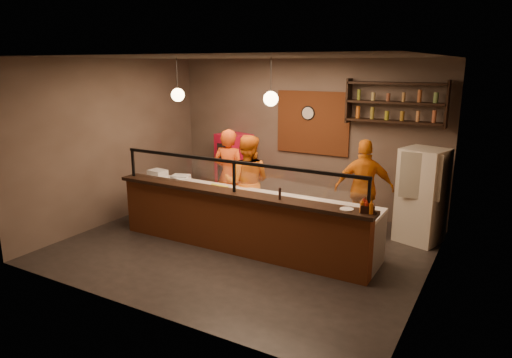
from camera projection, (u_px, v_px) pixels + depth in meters
The scene contains 29 objects.
floor at pixel (244, 246), 7.98m from camera, with size 6.00×6.00×0.00m, color black.
ceiling at pixel (243, 57), 7.20m from camera, with size 6.00×6.00×0.00m, color #3C362E.
wall_back at pixel (304, 136), 9.70m from camera, with size 6.00×6.00×0.00m, color brown.
wall_left at pixel (114, 142), 9.02m from camera, with size 5.00×5.00×0.00m, color brown.
wall_right at pixel (434, 178), 6.16m from camera, with size 5.00×5.00×0.00m, color brown.
wall_front at pixel (136, 192), 5.48m from camera, with size 6.00×6.00×0.00m, color brown.
brick_patch at pixel (313, 123), 9.50m from camera, with size 1.60×0.04×1.30m, color brown.
service_counter at pixel (235, 224), 7.61m from camera, with size 4.60×0.25×1.00m, color brown.
counter_ledge at pixel (234, 194), 7.48m from camera, with size 4.70×0.37×0.06m, color black.
worktop_cabinet at pixel (250, 220), 8.05m from camera, with size 4.60×0.75×0.85m, color gray.
worktop at pixel (250, 195), 7.94m from camera, with size 4.60×0.75×0.05m, color silver.
sneeze_guard at pixel (234, 173), 7.39m from camera, with size 4.50×0.05×0.52m.
wall_shelving at pixel (396, 103), 8.44m from camera, with size 1.84×0.28×0.85m.
wall_clock at pixel (308, 113), 9.49m from camera, with size 0.30×0.30×0.04m, color black.
pendant_left at pixel (178, 95), 8.24m from camera, with size 0.24×0.24×0.77m.
pendant_right at pixel (271, 99), 7.33m from camera, with size 0.24×0.24×0.77m.
cook_left at pixel (229, 175), 9.14m from camera, with size 0.68×0.45×1.86m, color #E34E15.
cook_mid at pixel (247, 183), 8.63m from camera, with size 0.89×0.69×1.82m, color orange.
cook_right at pixel (364, 189), 8.24m from camera, with size 1.06×0.44×1.80m, color orange.
fridge at pixel (422, 196), 8.02m from camera, with size 0.70×0.65×1.68m, color beige.
red_cooler at pixel (234, 169), 10.34m from camera, with size 0.67×0.62×1.57m, color red.
pizza_dough at pixel (303, 202), 7.45m from camera, with size 0.52×0.52×0.01m, color white.
prep_tub_a at pixel (181, 179), 8.60m from camera, with size 0.32×0.26×0.16m, color silver.
prep_tub_b at pixel (158, 174), 9.00m from camera, with size 0.33×0.27×0.17m, color silver.
prep_tub_c at pixel (182, 181), 8.48m from camera, with size 0.28×0.23×0.14m, color silver.
rolling_pin at pixel (220, 186), 8.28m from camera, with size 0.06×0.06×0.38m, color yellow.
condiment_caddy at pixel (367, 209), 6.43m from camera, with size 0.20×0.15×0.11m, color black.
pepper_mill at pixel (280, 194), 7.03m from camera, with size 0.04×0.04×0.18m, color black.
small_plate at pixel (347, 209), 6.56m from camera, with size 0.20×0.20×0.01m, color silver.
Camera 1 is at (3.85, -6.38, 3.10)m, focal length 32.00 mm.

